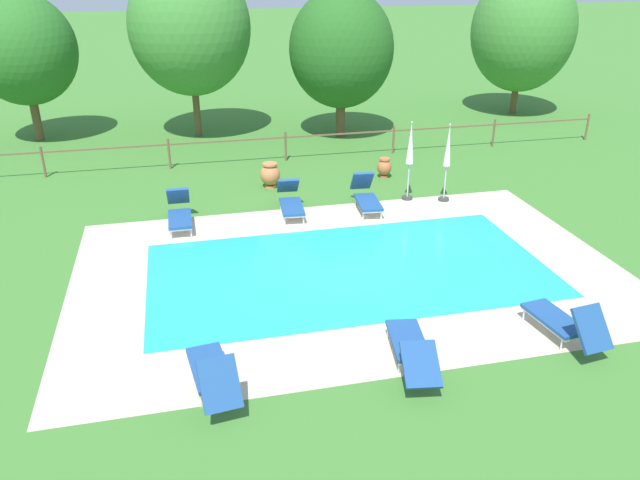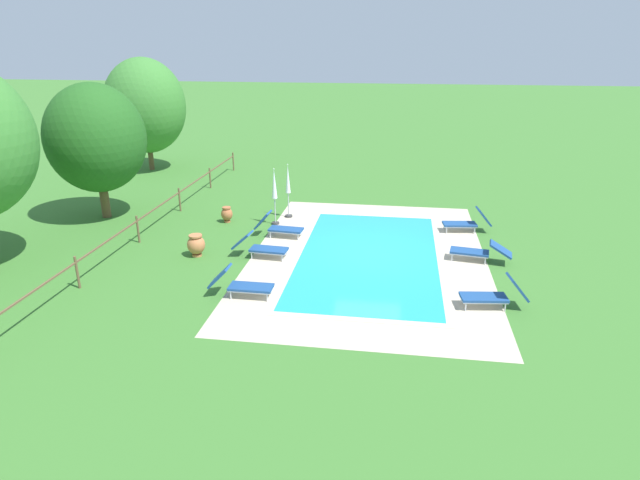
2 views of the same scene
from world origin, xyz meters
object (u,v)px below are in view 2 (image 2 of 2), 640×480
terracotta_urn_near_fence (227,214)px  terracotta_urn_by_tree (196,245)px  sun_lounger_south_mid (467,222)px  sun_lounger_north_mid (493,295)px  tree_west_mid (145,106)px  sun_lounger_north_end (478,251)px  sun_lounger_north_far (279,227)px  sun_lounger_south_near_corner (242,284)px  patio_umbrella_closed_row_mid_west (274,189)px  patio_umbrella_closed_row_west (288,185)px  tree_far_west (96,138)px  sun_lounger_north_near_steps (261,247)px

terracotta_urn_near_fence → terracotta_urn_by_tree: 3.79m
sun_lounger_south_mid → terracotta_urn_by_tree: size_ratio=2.44×
sun_lounger_north_mid → tree_west_mid: 23.09m
sun_lounger_north_end → sun_lounger_north_far: bearing=79.1°
sun_lounger_north_end → terracotta_urn_near_fence: (2.81, 9.87, -0.00)m
terracotta_urn_by_tree → sun_lounger_north_mid: bearing=-104.3°
sun_lounger_north_mid → sun_lounger_south_mid: 6.55m
sun_lounger_south_near_corner → patio_umbrella_closed_row_mid_west: patio_umbrella_closed_row_mid_west is taller
patio_umbrella_closed_row_west → tree_far_west: size_ratio=0.41×
patio_umbrella_closed_row_mid_west → sun_lounger_south_mid: bearing=-88.4°
sun_lounger_north_near_steps → tree_west_mid: bearing=38.4°
patio_umbrella_closed_row_west → terracotta_urn_by_tree: patio_umbrella_closed_row_west is taller
tree_far_west → tree_west_mid: bearing=12.8°
sun_lounger_north_mid → patio_umbrella_closed_row_mid_west: size_ratio=0.82×
tree_west_mid → sun_lounger_south_mid: bearing=-116.3°
patio_umbrella_closed_row_mid_west → tree_west_mid: size_ratio=0.37×
sun_lounger_north_end → terracotta_urn_by_tree: terracotta_urn_by_tree is taller
sun_lounger_north_near_steps → sun_lounger_south_near_corner: (-3.07, -0.20, 0.01)m
terracotta_urn_near_fence → sun_lounger_north_mid: bearing=-122.5°
terracotta_urn_near_fence → tree_west_mid: bearing=40.1°
terracotta_urn_by_tree → sun_lounger_south_near_corner: bearing=-138.9°
patio_umbrella_closed_row_west → terracotta_urn_near_fence: size_ratio=3.53×
patio_umbrella_closed_row_mid_west → terracotta_urn_near_fence: bearing=91.2°
sun_lounger_south_mid → terracotta_urn_near_fence: size_ratio=2.92×
sun_lounger_north_near_steps → sun_lounger_north_end: 7.53m
sun_lounger_north_near_steps → patio_umbrella_closed_row_west: 4.74m
sun_lounger_south_near_corner → patio_umbrella_closed_row_west: 7.77m
terracotta_urn_near_fence → tree_far_west: 6.17m
sun_lounger_south_near_corner → terracotta_urn_by_tree: size_ratio=2.43×
patio_umbrella_closed_row_mid_west → terracotta_urn_by_tree: size_ratio=2.99×
sun_lounger_north_end → sun_lounger_south_mid: (3.08, 0.08, 0.03)m
tree_west_mid → sun_lounger_north_near_steps: bearing=-141.6°
sun_lounger_north_far → sun_lounger_south_near_corner: size_ratio=1.00×
sun_lounger_north_mid → tree_west_mid: bearing=48.9°
patio_umbrella_closed_row_mid_west → tree_far_west: tree_far_west is taller
sun_lounger_north_mid → terracotta_urn_near_fence: 11.69m
tree_far_west → sun_lounger_north_near_steps: bearing=-114.3°
sun_lounger_north_end → sun_lounger_south_near_corner: sun_lounger_south_near_corner is taller
patio_umbrella_closed_row_west → terracotta_urn_by_tree: bearing=154.4°
sun_lounger_north_far → patio_umbrella_closed_row_west: size_ratio=0.83×
sun_lounger_north_mid → sun_lounger_north_near_steps: bearing=70.1°
sun_lounger_south_mid → patio_umbrella_closed_row_west: size_ratio=0.83×
sun_lounger_north_end → patio_umbrella_closed_row_west: (3.88, 7.46, 1.07)m
sun_lounger_north_near_steps → sun_lounger_north_far: bearing=-4.4°
sun_lounger_south_near_corner → tree_west_mid: bearing=32.9°
sun_lounger_north_mid → sun_lounger_north_far: bearing=56.3°
sun_lounger_north_near_steps → sun_lounger_north_mid: size_ratio=1.04×
sun_lounger_south_near_corner → tree_west_mid: size_ratio=0.30×
sun_lounger_north_near_steps → sun_lounger_north_end: size_ratio=0.94×
sun_lounger_south_near_corner → terracotta_urn_by_tree: bearing=41.1°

